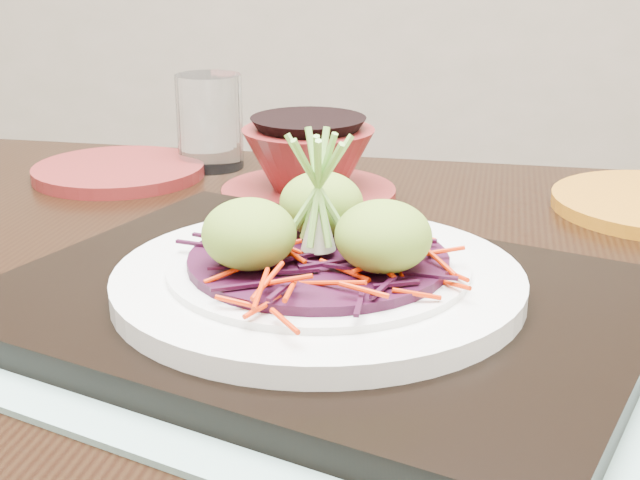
{
  "coord_description": "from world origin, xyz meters",
  "views": [
    {
      "loc": [
        0.14,
        -0.64,
        0.98
      ],
      "look_at": [
        0.12,
        -0.07,
        0.78
      ],
      "focal_mm": 50.0,
      "sensor_mm": 36.0,
      "label": 1
    }
  ],
  "objects_px": {
    "serving_tray": "(318,304)",
    "terracotta_side_plate": "(119,171)",
    "dining_table": "(309,391)",
    "water_glass": "(210,122)",
    "terracotta_bowl_set": "(308,169)",
    "white_plate": "(318,279)"
  },
  "relations": [
    {
      "from": "terracotta_side_plate",
      "to": "serving_tray",
      "type": "bearing_deg",
      "value": -57.27
    },
    {
      "from": "dining_table",
      "to": "terracotta_bowl_set",
      "type": "bearing_deg",
      "value": 102.42
    },
    {
      "from": "terracotta_bowl_set",
      "to": "water_glass",
      "type": "bearing_deg",
      "value": 133.52
    },
    {
      "from": "serving_tray",
      "to": "water_glass",
      "type": "xyz_separation_m",
      "value": [
        -0.14,
        0.41,
        0.04
      ]
    },
    {
      "from": "white_plate",
      "to": "terracotta_side_plate",
      "type": "relative_size",
      "value": 1.5
    },
    {
      "from": "serving_tray",
      "to": "terracotta_bowl_set",
      "type": "distance_m",
      "value": 0.29
    },
    {
      "from": "water_glass",
      "to": "terracotta_bowl_set",
      "type": "relative_size",
      "value": 0.52
    },
    {
      "from": "serving_tray",
      "to": "white_plate",
      "type": "distance_m",
      "value": 0.02
    },
    {
      "from": "terracotta_bowl_set",
      "to": "dining_table",
      "type": "bearing_deg",
      "value": -86.28
    },
    {
      "from": "dining_table",
      "to": "terracotta_bowl_set",
      "type": "distance_m",
      "value": 0.24
    },
    {
      "from": "dining_table",
      "to": "water_glass",
      "type": "height_order",
      "value": "water_glass"
    },
    {
      "from": "white_plate",
      "to": "terracotta_bowl_set",
      "type": "bearing_deg",
      "value": 94.98
    },
    {
      "from": "white_plate",
      "to": "water_glass",
      "type": "height_order",
      "value": "water_glass"
    },
    {
      "from": "serving_tray",
      "to": "dining_table",
      "type": "bearing_deg",
      "value": 124.6
    },
    {
      "from": "terracotta_side_plate",
      "to": "water_glass",
      "type": "distance_m",
      "value": 0.11
    },
    {
      "from": "white_plate",
      "to": "serving_tray",
      "type": "bearing_deg",
      "value": -90.0
    },
    {
      "from": "dining_table",
      "to": "white_plate",
      "type": "bearing_deg",
      "value": -73.02
    },
    {
      "from": "water_glass",
      "to": "terracotta_bowl_set",
      "type": "height_order",
      "value": "water_glass"
    },
    {
      "from": "dining_table",
      "to": "terracotta_side_plate",
      "type": "xyz_separation_m",
      "value": [
        -0.22,
        0.29,
        0.1
      ]
    },
    {
      "from": "terracotta_side_plate",
      "to": "water_glass",
      "type": "xyz_separation_m",
      "value": [
        0.09,
        0.05,
        0.05
      ]
    },
    {
      "from": "serving_tray",
      "to": "terracotta_side_plate",
      "type": "distance_m",
      "value": 0.43
    },
    {
      "from": "serving_tray",
      "to": "terracotta_side_plate",
      "type": "relative_size",
      "value": 2.31
    }
  ]
}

